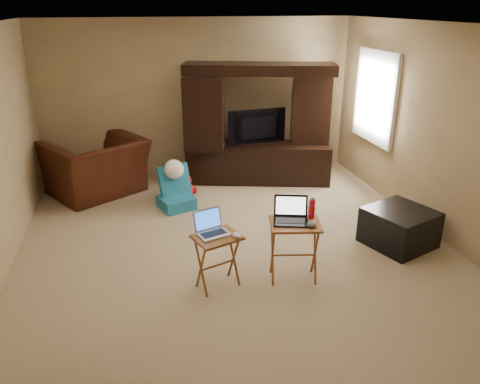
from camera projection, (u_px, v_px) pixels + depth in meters
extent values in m
plane|color=tan|center=(236.00, 248.00, 5.53)|extent=(5.50, 5.50, 0.00)
plane|color=silver|center=(235.00, 24.00, 4.59)|extent=(5.50, 5.50, 0.00)
plane|color=tan|center=(199.00, 99.00, 7.54)|extent=(5.00, 0.00, 5.00)
plane|color=tan|center=(344.00, 286.00, 2.57)|extent=(5.00, 0.00, 5.00)
plane|color=tan|center=(440.00, 133.00, 5.58)|extent=(0.00, 5.50, 5.50)
plane|color=white|center=(376.00, 97.00, 6.92)|extent=(0.00, 1.20, 1.20)
cube|color=white|center=(375.00, 97.00, 6.91)|extent=(0.06, 1.14, 1.34)
cube|color=black|center=(259.00, 125.00, 7.29)|extent=(2.34, 1.16, 1.86)
imported|color=black|center=(259.00, 128.00, 7.27)|extent=(0.95, 0.23, 0.54)
imported|color=#411D0D|center=(97.00, 167.00, 6.97)|extent=(1.69, 1.64, 0.83)
cube|color=black|center=(399.00, 227.00, 5.54)|extent=(0.89, 0.89, 0.44)
cube|color=#985724|center=(218.00, 261.00, 4.69)|extent=(0.53, 0.48, 0.57)
cube|color=#A95A28|center=(294.00, 251.00, 4.80)|extent=(0.57, 0.49, 0.65)
cube|color=#B1B2B6|center=(213.00, 224.00, 4.56)|extent=(0.36, 0.33, 0.24)
cube|color=black|center=(291.00, 212.00, 4.65)|extent=(0.41, 0.37, 0.24)
ellipsoid|color=silver|center=(237.00, 235.00, 4.55)|extent=(0.10, 0.13, 0.05)
ellipsoid|color=#39393D|center=(312.00, 224.00, 4.59)|extent=(0.11, 0.15, 0.05)
cylinder|color=red|center=(312.00, 209.00, 4.76)|extent=(0.06, 0.06, 0.20)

